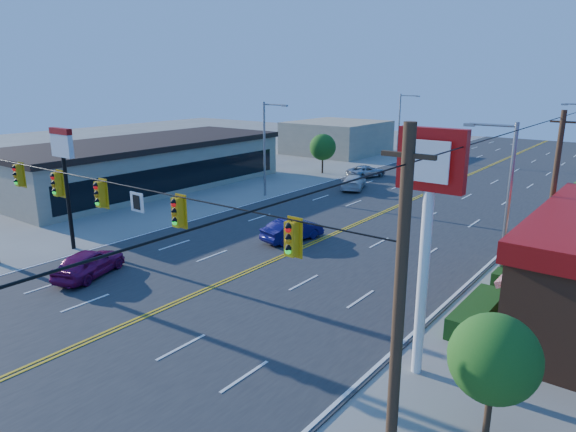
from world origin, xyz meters
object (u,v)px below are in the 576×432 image
Objects in this scene: pizza_hut_sign at (64,163)px; car_blue at (292,231)px; car_magenta at (89,264)px; car_white at (354,183)px; car_silver at (366,172)px; signal_span at (117,211)px; kfc_pylon at (428,205)px.

pizza_hut_sign is 14.05m from car_blue.
car_magenta is 26.80m from car_white.
car_silver is at bearing -59.81° from car_blue.
pizza_hut_sign is at bearing -41.18° from car_magenta.
signal_span reaches higher than car_white.
car_blue is (4.70, 11.15, -0.04)m from car_magenta.
car_white is at bearing -60.15° from car_blue.
car_blue reaches higher than car_silver.
signal_span is 11.87m from kfc_pylon.
pizza_hut_sign is 6.96m from car_magenta.
car_white reaches higher than car_silver.
car_white is at bearing 78.80° from pizza_hut_sign.
car_magenta is at bearing -173.31° from kfc_pylon.
car_silver is at bearing -105.76° from car_magenta.
pizza_hut_sign reaches higher than car_blue.
car_magenta is (-17.05, -2.00, -5.32)m from kfc_pylon.
pizza_hut_sign is at bearing 180.00° from kfc_pylon.
car_silver is at bearing 102.83° from signal_span.
kfc_pylon is 16.28m from car_blue.
car_magenta is 32.70m from car_silver.
signal_span is at bearing -20.19° from pizza_hut_sign.
car_white is (-4.75, 15.64, -0.03)m from car_blue.
kfc_pylon is at bearing 156.39° from car_blue.
car_silver is at bearing 121.81° from kfc_pylon.
kfc_pylon is at bearing 103.17° from car_white.
car_magenta is 0.98× the size of car_silver.
car_white is 1.05× the size of car_silver.
car_silver is at bearing 84.42° from pizza_hut_sign.
signal_span reaches higher than kfc_pylon.
car_silver is (-1.96, 32.64, -0.12)m from car_magenta.
car_silver is (-1.92, 5.85, -0.05)m from car_white.
signal_span is 5.39× the size of car_white.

